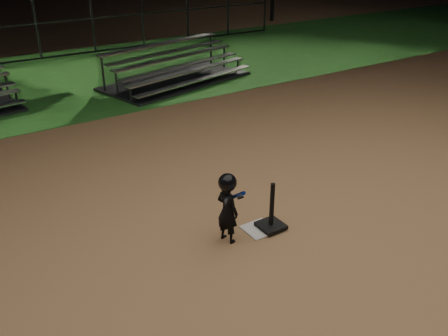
{
  "coord_description": "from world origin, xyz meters",
  "views": [
    {
      "loc": [
        -3.83,
        -4.9,
        4.15
      ],
      "look_at": [
        0.0,
        1.0,
        0.65
      ],
      "focal_mm": 38.38,
      "sensor_mm": 36.0,
      "label": 1
    }
  ],
  "objects_px": {
    "child_batter": "(228,206)",
    "bleacher_right": "(177,75)",
    "home_plate": "(259,229)",
    "batting_tee": "(271,220)"
  },
  "relations": [
    {
      "from": "home_plate",
      "to": "bleacher_right",
      "type": "xyz_separation_m",
      "value": [
        2.71,
        7.8,
        0.21
      ]
    },
    {
      "from": "home_plate",
      "to": "batting_tee",
      "type": "relative_size",
      "value": 0.59
    },
    {
      "from": "child_batter",
      "to": "bleacher_right",
      "type": "relative_size",
      "value": 0.23
    },
    {
      "from": "home_plate",
      "to": "child_batter",
      "type": "distance_m",
      "value": 0.81
    },
    {
      "from": "home_plate",
      "to": "child_batter",
      "type": "bearing_deg",
      "value": 175.78
    },
    {
      "from": "batting_tee",
      "to": "bleacher_right",
      "type": "relative_size",
      "value": 0.16
    },
    {
      "from": "child_batter",
      "to": "bleacher_right",
      "type": "xyz_separation_m",
      "value": [
        3.27,
        7.76,
        -0.36
      ]
    },
    {
      "from": "home_plate",
      "to": "child_batter",
      "type": "relative_size",
      "value": 0.41
    },
    {
      "from": "batting_tee",
      "to": "child_batter",
      "type": "relative_size",
      "value": 0.69
    },
    {
      "from": "child_batter",
      "to": "bleacher_right",
      "type": "bearing_deg",
      "value": -39.88
    }
  ]
}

